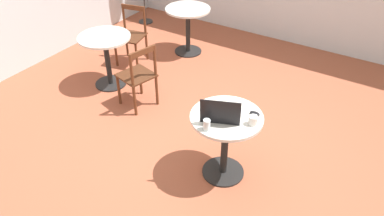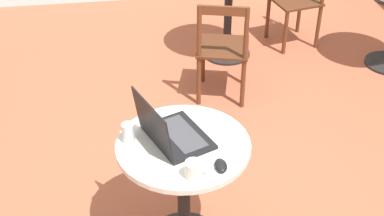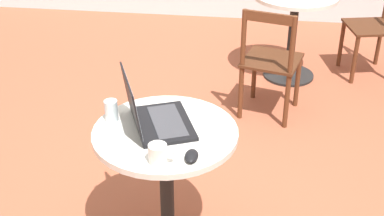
{
  "view_description": "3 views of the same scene",
  "coord_description": "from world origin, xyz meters",
  "px_view_note": "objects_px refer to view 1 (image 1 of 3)",
  "views": [
    {
      "loc": [
        -2.65,
        -1.55,
        2.83
      ],
      "look_at": [
        -0.08,
        0.06,
        0.64
      ],
      "focal_mm": 35.0,
      "sensor_mm": 36.0,
      "label": 1
    },
    {
      "loc": [
        -0.39,
        -2.46,
        2.44
      ],
      "look_at": [
        -0.01,
        0.16,
        0.59
      ],
      "focal_mm": 50.0,
      "sensor_mm": 36.0,
      "label": 2
    },
    {
      "loc": [
        0.28,
        -2.44,
        2.08
      ],
      "look_at": [
        -0.05,
        -0.01,
        0.67
      ],
      "focal_mm": 50.0,
      "sensor_mm": 36.0,
      "label": 3
    }
  ],
  "objects_px": {
    "cafe_table_near": "(226,132)",
    "cafe_table_mid": "(188,20)",
    "laptop": "(221,114)",
    "mouse": "(255,114)",
    "cafe_table_far": "(106,50)",
    "chair_far_right": "(131,36)",
    "mug": "(253,120)",
    "chair_far_front": "(138,77)",
    "drinking_glass": "(207,125)"
  },
  "relations": [
    {
      "from": "cafe_table_near",
      "to": "chair_far_right",
      "type": "bearing_deg",
      "value": 59.24
    },
    {
      "from": "laptop",
      "to": "mouse",
      "type": "xyz_separation_m",
      "value": [
        0.22,
        -0.24,
        -0.04
      ]
    },
    {
      "from": "cafe_table_near",
      "to": "cafe_table_mid",
      "type": "relative_size",
      "value": 1.0
    },
    {
      "from": "cafe_table_mid",
      "to": "laptop",
      "type": "xyz_separation_m",
      "value": [
        -2.16,
        -1.74,
        0.25
      ]
    },
    {
      "from": "laptop",
      "to": "drinking_glass",
      "type": "distance_m",
      "value": 0.21
    },
    {
      "from": "cafe_table_near",
      "to": "mouse",
      "type": "height_order",
      "value": "mouse"
    },
    {
      "from": "chair_far_front",
      "to": "drinking_glass",
      "type": "bearing_deg",
      "value": -118.48
    },
    {
      "from": "laptop",
      "to": "mouse",
      "type": "bearing_deg",
      "value": -48.39
    },
    {
      "from": "cafe_table_mid",
      "to": "mug",
      "type": "distance_m",
      "value": 2.92
    },
    {
      "from": "cafe_table_far",
      "to": "cafe_table_mid",
      "type": "bearing_deg",
      "value": -15.59
    },
    {
      "from": "cafe_table_far",
      "to": "laptop",
      "type": "xyz_separation_m",
      "value": [
        -0.74,
        -2.14,
        0.25
      ]
    },
    {
      "from": "cafe_table_mid",
      "to": "cafe_table_far",
      "type": "xyz_separation_m",
      "value": [
        -1.42,
        0.4,
        0.0
      ]
    },
    {
      "from": "mouse",
      "to": "mug",
      "type": "relative_size",
      "value": 0.84
    },
    {
      "from": "cafe_table_near",
      "to": "chair_far_right",
      "type": "xyz_separation_m",
      "value": [
        1.38,
        2.32,
        -0.11
      ]
    },
    {
      "from": "cafe_table_far",
      "to": "drinking_glass",
      "type": "xyz_separation_m",
      "value": [
        -0.96,
        -2.11,
        0.25
      ]
    },
    {
      "from": "laptop",
      "to": "mouse",
      "type": "distance_m",
      "value": 0.33
    },
    {
      "from": "cafe_table_mid",
      "to": "chair_far_right",
      "type": "xyz_separation_m",
      "value": [
        -0.72,
        0.55,
        -0.11
      ]
    },
    {
      "from": "cafe_table_near",
      "to": "cafe_table_far",
      "type": "relative_size",
      "value": 1.0
    },
    {
      "from": "mouse",
      "to": "mug",
      "type": "distance_m",
      "value": 0.15
    },
    {
      "from": "cafe_table_far",
      "to": "mouse",
      "type": "relative_size",
      "value": 7.36
    },
    {
      "from": "cafe_table_near",
      "to": "chair_far_front",
      "type": "height_order",
      "value": "chair_far_front"
    },
    {
      "from": "mouse",
      "to": "mug",
      "type": "xyz_separation_m",
      "value": [
        -0.14,
        -0.04,
        0.03
      ]
    },
    {
      "from": "cafe_table_near",
      "to": "cafe_table_mid",
      "type": "height_order",
      "value": "same"
    },
    {
      "from": "cafe_table_near",
      "to": "mouse",
      "type": "distance_m",
      "value": 0.34
    },
    {
      "from": "cafe_table_mid",
      "to": "drinking_glass",
      "type": "xyz_separation_m",
      "value": [
        -2.37,
        -1.72,
        0.25
      ]
    },
    {
      "from": "chair_far_right",
      "to": "drinking_glass",
      "type": "distance_m",
      "value": 2.83
    },
    {
      "from": "drinking_glass",
      "to": "mug",
      "type": "bearing_deg",
      "value": -47.17
    },
    {
      "from": "mouse",
      "to": "drinking_glass",
      "type": "xyz_separation_m",
      "value": [
        -0.43,
        0.27,
        0.04
      ]
    },
    {
      "from": "mug",
      "to": "cafe_table_near",
      "type": "bearing_deg",
      "value": 93.93
    },
    {
      "from": "chair_far_front",
      "to": "mouse",
      "type": "xyz_separation_m",
      "value": [
        -0.35,
        -1.7,
        0.32
      ]
    },
    {
      "from": "mug",
      "to": "drinking_glass",
      "type": "bearing_deg",
      "value": 132.83
    },
    {
      "from": "chair_far_right",
      "to": "mouse",
      "type": "xyz_separation_m",
      "value": [
        -1.23,
        -2.54,
        0.32
      ]
    },
    {
      "from": "laptop",
      "to": "mug",
      "type": "height_order",
      "value": "laptop"
    },
    {
      "from": "mouse",
      "to": "drinking_glass",
      "type": "relative_size",
      "value": 0.93
    },
    {
      "from": "chair_far_right",
      "to": "mug",
      "type": "bearing_deg",
      "value": -117.9
    },
    {
      "from": "chair_far_right",
      "to": "mug",
      "type": "relative_size",
      "value": 7.2
    },
    {
      "from": "cafe_table_far",
      "to": "laptop",
      "type": "relative_size",
      "value": 1.65
    },
    {
      "from": "cafe_table_far",
      "to": "chair_far_right",
      "type": "bearing_deg",
      "value": 12.37
    },
    {
      "from": "cafe_table_mid",
      "to": "chair_far_right",
      "type": "relative_size",
      "value": 0.86
    },
    {
      "from": "cafe_table_mid",
      "to": "cafe_table_far",
      "type": "bearing_deg",
      "value": 164.41
    },
    {
      "from": "cafe_table_near",
      "to": "mug",
      "type": "distance_m",
      "value": 0.35
    },
    {
      "from": "laptop",
      "to": "mug",
      "type": "bearing_deg",
      "value": -74.55
    },
    {
      "from": "mouse",
      "to": "chair_far_right",
      "type": "bearing_deg",
      "value": 64.14
    },
    {
      "from": "chair_far_right",
      "to": "drinking_glass",
      "type": "bearing_deg",
      "value": -126.15
    },
    {
      "from": "cafe_table_far",
      "to": "mug",
      "type": "relative_size",
      "value": 6.2
    },
    {
      "from": "mug",
      "to": "drinking_glass",
      "type": "xyz_separation_m",
      "value": [
        -0.29,
        0.31,
        0.01
      ]
    },
    {
      "from": "cafe_table_near",
      "to": "drinking_glass",
      "type": "distance_m",
      "value": 0.37
    },
    {
      "from": "chair_far_right",
      "to": "laptop",
      "type": "distance_m",
      "value": 2.73
    },
    {
      "from": "cafe_table_near",
      "to": "chair_far_front",
      "type": "xyz_separation_m",
      "value": [
        0.5,
        1.49,
        -0.11
      ]
    },
    {
      "from": "chair_far_front",
      "to": "chair_far_right",
      "type": "bearing_deg",
      "value": 43.58
    }
  ]
}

